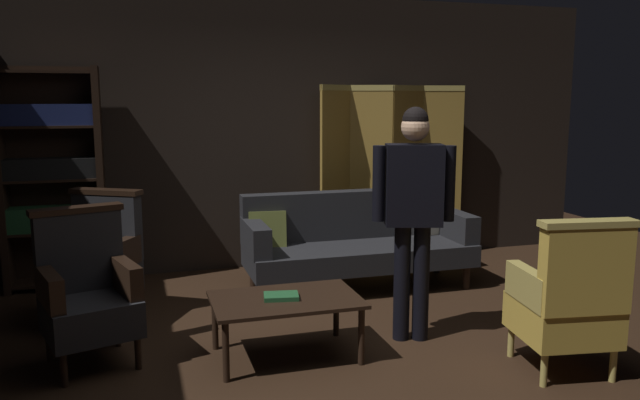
# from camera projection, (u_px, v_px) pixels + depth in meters

# --- Properties ---
(ground_plane) EXTENTS (10.00, 10.00, 0.00)m
(ground_plane) POSITION_uv_depth(u_px,v_px,m) (352.00, 350.00, 4.41)
(ground_plane) COLOR black
(back_wall) EXTENTS (7.20, 0.10, 2.80)m
(back_wall) POSITION_uv_depth(u_px,v_px,m) (275.00, 133.00, 6.50)
(back_wall) COLOR black
(back_wall) RESTS_ON ground_plane
(folding_screen) EXTENTS (1.70, 0.28, 1.90)m
(folding_screen) POSITION_uv_depth(u_px,v_px,m) (389.00, 170.00, 6.77)
(folding_screen) COLOR olive
(folding_screen) RESTS_ON ground_plane
(bookshelf) EXTENTS (0.90, 0.32, 2.05)m
(bookshelf) POSITION_uv_depth(u_px,v_px,m) (52.00, 175.00, 5.70)
(bookshelf) COLOR black
(bookshelf) RESTS_ON ground_plane
(velvet_couch) EXTENTS (2.12, 0.78, 0.88)m
(velvet_couch) POSITION_uv_depth(u_px,v_px,m) (356.00, 239.00, 5.86)
(velvet_couch) COLOR black
(velvet_couch) RESTS_ON ground_plane
(coffee_table) EXTENTS (1.00, 0.64, 0.42)m
(coffee_table) POSITION_uv_depth(u_px,v_px,m) (286.00, 304.00, 4.23)
(coffee_table) COLOR black
(coffee_table) RESTS_ON ground_plane
(armchair_gilt_accent) EXTENTS (0.66, 0.65, 1.04)m
(armchair_gilt_accent) POSITION_uv_depth(u_px,v_px,m) (569.00, 300.00, 3.96)
(armchair_gilt_accent) COLOR tan
(armchair_gilt_accent) RESTS_ON ground_plane
(armchair_wing_left) EXTENTS (0.72, 0.72, 1.04)m
(armchair_wing_left) POSITION_uv_depth(u_px,v_px,m) (87.00, 292.00, 4.13)
(armchair_wing_left) COLOR black
(armchair_wing_left) RESTS_ON ground_plane
(armchair_wing_right) EXTENTS (0.79, 0.79, 1.04)m
(armchair_wing_right) POSITION_uv_depth(u_px,v_px,m) (98.00, 261.00, 4.91)
(armchair_wing_right) COLOR black
(armchair_wing_right) RESTS_ON ground_plane
(standing_figure) EXTENTS (0.57, 0.32, 1.70)m
(standing_figure) POSITION_uv_depth(u_px,v_px,m) (413.00, 202.00, 4.44)
(standing_figure) COLOR black
(standing_figure) RESTS_ON ground_plane
(book_green_cloth) EXTENTS (0.26, 0.20, 0.03)m
(book_green_cloth) POSITION_uv_depth(u_px,v_px,m) (281.00, 296.00, 4.21)
(book_green_cloth) COLOR #1E4C28
(book_green_cloth) RESTS_ON coffee_table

